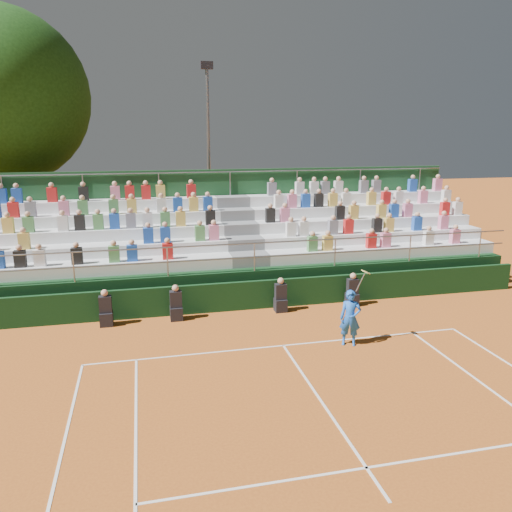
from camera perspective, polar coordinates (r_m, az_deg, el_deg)
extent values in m
plane|color=#B85C1E|center=(14.53, 3.15, -10.20)|extent=(90.00, 90.00, 0.00)
cube|color=white|center=(14.53, 3.15, -10.19)|extent=(11.00, 0.06, 0.01)
cube|color=white|center=(11.83, 7.61, -16.33)|extent=(0.06, 6.40, 0.01)
cube|color=white|center=(10.08, 12.52, -22.56)|extent=(8.22, 0.06, 0.01)
cube|color=black|center=(17.24, 0.22, -4.43)|extent=(20.00, 0.15, 1.00)
cube|color=black|center=(16.55, -16.72, -6.89)|extent=(0.40, 0.40, 0.44)
cube|color=black|center=(16.39, -16.84, -5.32)|extent=(0.38, 0.25, 0.55)
sphere|color=tan|center=(16.27, -16.93, -4.05)|extent=(0.22, 0.22, 0.22)
cube|color=black|center=(16.52, -9.09, -6.48)|extent=(0.40, 0.40, 0.44)
cube|color=black|center=(16.36, -9.15, -4.91)|extent=(0.38, 0.25, 0.55)
sphere|color=tan|center=(16.24, -9.20, -3.64)|extent=(0.22, 0.22, 0.22)
cube|color=black|center=(17.08, 2.81, -5.62)|extent=(0.40, 0.40, 0.44)
cube|color=black|center=(16.92, 2.83, -4.09)|extent=(0.38, 0.25, 0.55)
sphere|color=tan|center=(16.81, 2.85, -2.86)|extent=(0.22, 0.22, 0.22)
cube|color=black|center=(17.94, 10.92, -4.89)|extent=(0.40, 0.40, 0.44)
cube|color=black|center=(17.79, 10.99, -3.43)|extent=(0.38, 0.25, 0.55)
sphere|color=tan|center=(17.68, 11.05, -2.26)|extent=(0.22, 0.22, 0.22)
cube|color=black|center=(20.11, -1.79, -1.43)|extent=(20.00, 5.20, 1.20)
cube|color=silver|center=(18.00, -17.68, -1.29)|extent=(9.30, 0.85, 0.42)
cube|color=silver|center=(20.10, 14.29, 0.51)|extent=(9.30, 0.85, 0.42)
cube|color=slate|center=(18.31, -0.79, -0.35)|extent=(1.40, 0.85, 0.42)
cube|color=silver|center=(18.72, -17.59, 0.63)|extent=(9.30, 0.85, 0.42)
cube|color=silver|center=(20.75, 13.30, 2.18)|extent=(9.30, 0.85, 0.42)
cube|color=slate|center=(19.02, -1.34, 1.50)|extent=(1.40, 0.85, 0.42)
cube|color=silver|center=(19.47, -17.50, 2.39)|extent=(9.30, 0.85, 0.42)
cube|color=silver|center=(21.42, 12.37, 3.74)|extent=(9.30, 0.85, 0.42)
cube|color=slate|center=(19.76, -1.84, 3.21)|extent=(1.40, 0.85, 0.42)
cube|color=silver|center=(20.23, -17.42, 4.03)|extent=(9.30, 0.85, 0.42)
cube|color=silver|center=(22.11, 11.49, 5.20)|extent=(9.30, 0.85, 0.42)
cube|color=slate|center=(20.50, -2.32, 4.79)|extent=(1.40, 0.85, 0.42)
cube|color=silver|center=(21.00, -17.34, 5.55)|extent=(9.30, 0.85, 0.42)
cube|color=silver|center=(22.83, 10.67, 6.58)|extent=(9.30, 0.85, 0.42)
cube|color=slate|center=(21.27, -2.76, 6.27)|extent=(1.40, 0.85, 0.42)
cube|color=#1B4825|center=(21.92, -2.97, 4.14)|extent=(20.00, 0.12, 4.40)
cylinder|color=gray|center=(17.30, -0.19, 1.48)|extent=(20.00, 0.05, 0.05)
cylinder|color=gray|center=(21.56, -3.00, 9.60)|extent=(20.00, 0.05, 0.05)
cube|color=black|center=(18.11, -25.35, -0.30)|extent=(0.36, 0.24, 0.56)
cube|color=silver|center=(17.99, -23.48, -0.19)|extent=(0.36, 0.24, 0.56)
cube|color=black|center=(17.80, -19.78, 0.01)|extent=(0.36, 0.24, 0.56)
cube|color=#4C8C4C|center=(17.69, -15.90, 0.22)|extent=(0.36, 0.24, 0.56)
cube|color=#1E4CB2|center=(17.67, -13.96, 0.33)|extent=(0.36, 0.24, 0.56)
cube|color=red|center=(17.68, -10.06, 0.54)|extent=(0.36, 0.24, 0.56)
cube|color=gold|center=(18.83, -24.98, 1.56)|extent=(0.36, 0.24, 0.56)
cube|color=#1E4CB2|center=(18.41, -12.21, 2.31)|extent=(0.36, 0.24, 0.56)
cube|color=#1E4CB2|center=(18.42, -10.33, 2.41)|extent=(0.36, 0.24, 0.56)
cube|color=#4C8C4C|center=(18.52, -6.43, 2.61)|extent=(0.36, 0.24, 0.56)
cube|color=pink|center=(18.58, -4.84, 2.69)|extent=(0.36, 0.24, 0.56)
cube|color=gold|center=(19.72, -26.47, 3.16)|extent=(0.36, 0.24, 0.56)
cube|color=#4C8C4C|center=(19.57, -24.56, 3.29)|extent=(0.36, 0.24, 0.56)
cube|color=silver|center=(19.37, -21.19, 3.51)|extent=(0.36, 0.24, 0.56)
cube|color=black|center=(19.29, -19.50, 3.62)|extent=(0.36, 0.24, 0.56)
cube|color=#4C8C4C|center=(19.23, -17.58, 3.74)|extent=(0.36, 0.24, 0.56)
cube|color=#1E4CB2|center=(19.19, -15.87, 3.84)|extent=(0.36, 0.24, 0.56)
cube|color=slate|center=(19.17, -14.10, 3.94)|extent=(0.36, 0.24, 0.56)
cube|color=silver|center=(19.16, -12.28, 4.04)|extent=(0.36, 0.24, 0.56)
cube|color=#4C8C4C|center=(19.18, -10.34, 4.14)|extent=(0.36, 0.24, 0.56)
cube|color=gold|center=(19.22, -8.61, 4.23)|extent=(0.36, 0.24, 0.56)
cube|color=black|center=(19.33, -5.25, 4.39)|extent=(0.36, 0.24, 0.56)
cube|color=red|center=(20.47, -25.97, 4.76)|extent=(0.36, 0.24, 0.56)
cube|color=slate|center=(20.34, -24.35, 4.88)|extent=(0.36, 0.24, 0.56)
cube|color=pink|center=(20.14, -21.09, 5.11)|extent=(0.36, 0.24, 0.56)
cube|color=#4C8C4C|center=(20.06, -19.18, 5.24)|extent=(0.36, 0.24, 0.56)
cube|color=#4C8C4C|center=(19.97, -15.96, 5.44)|extent=(0.36, 0.24, 0.56)
cube|color=gold|center=(19.94, -14.01, 5.55)|extent=(0.36, 0.24, 0.56)
cube|color=silver|center=(19.95, -10.76, 5.73)|extent=(0.36, 0.24, 0.56)
cube|color=#1E4CB2|center=(19.99, -8.94, 5.82)|extent=(0.36, 0.24, 0.56)
cube|color=gold|center=(20.04, -7.14, 5.90)|extent=(0.36, 0.24, 0.56)
cube|color=#1E4CB2|center=(20.10, -5.53, 5.97)|extent=(0.36, 0.24, 0.56)
cube|color=#1E4CB2|center=(21.36, -27.07, 6.12)|extent=(0.36, 0.24, 0.56)
cube|color=#1E4CB2|center=(21.24, -25.64, 6.23)|extent=(0.36, 0.24, 0.56)
cube|color=red|center=(21.00, -22.27, 6.49)|extent=(0.36, 0.24, 0.56)
cube|color=black|center=(20.84, -19.10, 6.72)|extent=(0.36, 0.24, 0.56)
cube|color=pink|center=(20.75, -15.79, 6.93)|extent=(0.36, 0.24, 0.56)
cube|color=red|center=(20.73, -14.23, 7.02)|extent=(0.36, 0.24, 0.56)
cube|color=red|center=(20.73, -12.46, 7.12)|extent=(0.36, 0.24, 0.56)
cube|color=gold|center=(20.74, -10.85, 7.20)|extent=(0.36, 0.24, 0.56)
cube|color=red|center=(20.83, -7.41, 7.36)|extent=(0.36, 0.24, 0.56)
cube|color=#4C8C4C|center=(18.69, 6.46, 1.40)|extent=(0.36, 0.24, 0.56)
cube|color=gold|center=(18.90, 8.18, 1.49)|extent=(0.36, 0.24, 0.56)
cube|color=red|center=(19.60, 13.03, 1.72)|extent=(0.36, 0.24, 0.56)
cube|color=pink|center=(19.87, 14.59, 1.79)|extent=(0.36, 0.24, 0.56)
cube|color=silver|center=(20.77, 19.09, 1.99)|extent=(0.36, 0.24, 0.56)
cube|color=pink|center=(21.42, 21.78, 2.10)|extent=(0.36, 0.24, 0.56)
cube|color=silver|center=(19.22, 4.00, 3.08)|extent=(0.36, 0.24, 0.56)
cube|color=silver|center=(19.37, 5.48, 3.14)|extent=(0.36, 0.24, 0.56)
cube|color=slate|center=(19.78, 8.78, 3.27)|extent=(0.36, 0.24, 0.56)
cube|color=red|center=(20.03, 10.52, 3.33)|extent=(0.36, 0.24, 0.56)
cube|color=black|center=(20.54, 13.64, 3.43)|extent=(0.36, 0.24, 0.56)
cube|color=gold|center=(20.78, 14.94, 3.47)|extent=(0.36, 0.24, 0.56)
cube|color=#1E4CB2|center=(21.39, 17.90, 3.56)|extent=(0.36, 0.24, 0.56)
cube|color=pink|center=(22.03, 20.62, 3.63)|extent=(0.36, 0.24, 0.56)
cube|color=black|center=(19.79, 1.63, 4.67)|extent=(0.36, 0.24, 0.56)
cube|color=pink|center=(19.94, 3.30, 4.72)|extent=(0.36, 0.24, 0.56)
cube|color=black|center=(20.72, 9.56, 4.90)|extent=(0.36, 0.24, 0.56)
cube|color=gold|center=(20.95, 11.09, 4.94)|extent=(0.36, 0.24, 0.56)
cube|color=gold|center=(21.48, 14.13, 5.00)|extent=(0.36, 0.24, 0.56)
cube|color=#1E4CB2|center=(21.75, 15.47, 5.02)|extent=(0.36, 0.24, 0.56)
cube|color=pink|center=(22.05, 16.92, 5.04)|extent=(0.36, 0.24, 0.56)
cube|color=red|center=(22.98, 20.76, 5.08)|extent=(0.36, 0.24, 0.56)
cube|color=silver|center=(23.32, 22.02, 5.08)|extent=(0.36, 0.24, 0.56)
cube|color=silver|center=(20.69, 2.61, 6.25)|extent=(0.36, 0.24, 0.56)
cube|color=pink|center=(20.85, 4.15, 6.28)|extent=(0.36, 0.24, 0.56)
cube|color=#1E4CB2|center=(21.03, 5.69, 6.32)|extent=(0.36, 0.24, 0.56)
cube|color=black|center=(21.22, 7.17, 6.35)|extent=(0.36, 0.24, 0.56)
cube|color=gold|center=(21.44, 8.77, 6.37)|extent=(0.36, 0.24, 0.56)
cube|color=silver|center=(21.66, 10.22, 6.39)|extent=(0.36, 0.24, 0.56)
cube|color=gold|center=(22.15, 13.05, 6.42)|extent=(0.36, 0.24, 0.56)
cube|color=red|center=(22.45, 14.62, 6.43)|extent=(0.36, 0.24, 0.56)
cube|color=silver|center=(22.73, 15.96, 6.43)|extent=(0.36, 0.24, 0.56)
cube|color=pink|center=(23.33, 18.53, 6.42)|extent=(0.36, 0.24, 0.56)
cube|color=silver|center=(23.94, 20.90, 6.41)|extent=(0.36, 0.24, 0.56)
cube|color=slate|center=(21.43, 1.83, 7.66)|extent=(0.36, 0.24, 0.56)
cube|color=silver|center=(21.78, 5.00, 7.71)|extent=(0.36, 0.24, 0.56)
cube|color=silver|center=(21.99, 6.64, 7.73)|extent=(0.36, 0.24, 0.56)
cube|color=slate|center=(22.16, 7.90, 7.74)|extent=(0.36, 0.24, 0.56)
cube|color=silver|center=(22.39, 9.39, 7.75)|extent=(0.36, 0.24, 0.56)
cube|color=slate|center=(22.87, 12.20, 7.75)|extent=(0.36, 0.24, 0.56)
cube|color=slate|center=(23.13, 13.57, 7.75)|extent=(0.36, 0.24, 0.56)
cube|color=#1E4CB2|center=(23.98, 17.44, 7.71)|extent=(0.36, 0.24, 0.56)
cube|color=pink|center=(24.64, 20.02, 7.66)|extent=(0.36, 0.24, 0.56)
imported|color=blue|center=(14.53, 10.72, -6.98)|extent=(0.70, 0.59, 1.63)
cylinder|color=gray|center=(14.29, 11.83, -2.99)|extent=(0.26, 0.03, 0.51)
cylinder|color=#E5D866|center=(14.27, 12.44, -1.79)|extent=(0.26, 0.28, 0.14)
cylinder|color=#382214|center=(26.37, -25.93, 4.38)|extent=(0.50, 0.50, 4.35)
sphere|color=#13350E|center=(26.14, -27.22, 15.90)|extent=(7.83, 7.83, 7.83)
cylinder|color=gray|center=(25.67, -5.41, 10.59)|extent=(0.16, 0.16, 8.89)
cube|color=black|center=(25.81, -5.66, 20.88)|extent=(0.60, 0.25, 0.35)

